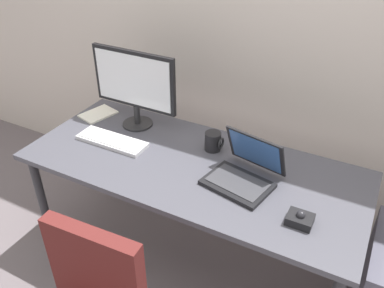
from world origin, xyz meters
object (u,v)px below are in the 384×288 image
Objects in this scene: coffee_mug at (213,141)px; monitor_main at (134,84)px; paper_notepad at (98,114)px; trackball_mouse at (300,219)px; laptop at (244,172)px; keyboard at (112,141)px.

monitor_main is at bearing 176.63° from coffee_mug.
monitor_main is 2.55× the size of paper_notepad.
trackball_mouse is at bearing -14.57° from paper_notepad.
laptop reaches higher than coffee_mug.
coffee_mug is (0.52, -0.03, -0.22)m from monitor_main.
monitor_main is at bearing 164.81° from laptop.
keyboard is 1.13× the size of laptop.
keyboard is 0.35m from paper_notepad.
monitor_main reaches higher than coffee_mug.
monitor_main is 1.17m from trackball_mouse.
trackball_mouse reaches higher than paper_notepad.
paper_notepad is at bearing -177.10° from monitor_main.
keyboard reaches higher than paper_notepad.
monitor_main is at bearing 87.00° from keyboard.
laptop reaches higher than paper_notepad.
laptop reaches higher than trackball_mouse.
coffee_mug is at bearing 149.03° from trackball_mouse.
keyboard is at bearing -178.14° from laptop.
trackball_mouse is 1.06× the size of coffee_mug.
laptop is at bearing -15.19° from monitor_main.
monitor_main reaches higher than paper_notepad.
laptop is 3.51× the size of coffee_mug.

